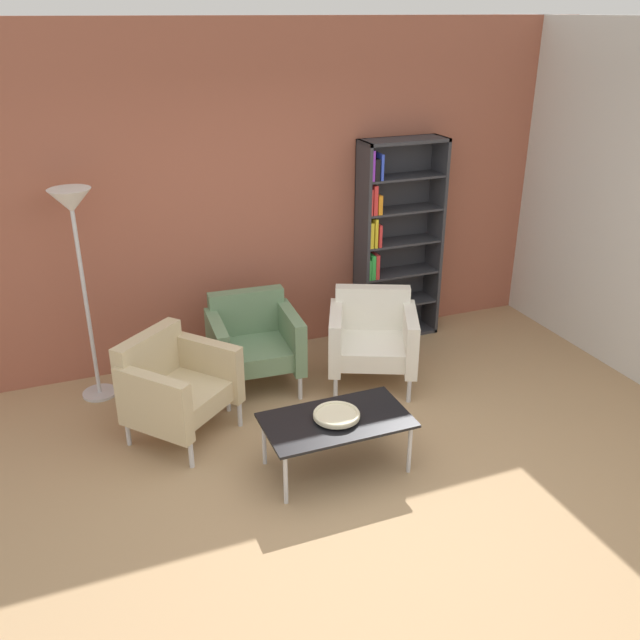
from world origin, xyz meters
name	(u,v)px	position (x,y,z in m)	size (l,w,h in m)	color
ground_plane	(372,500)	(0.00, 0.00, 0.00)	(8.32, 8.32, 0.00)	tan
brick_back_panel	(255,196)	(0.00, 2.46, 1.45)	(6.40, 0.12, 2.90)	#9E5642
bookshelf_tall	(391,243)	(1.25, 2.25, 0.94)	(0.80, 0.30, 1.90)	#333338
coffee_table_low	(336,423)	(-0.08, 0.41, 0.37)	(1.00, 0.56, 0.40)	black
decorative_bowl	(337,415)	(-0.08, 0.41, 0.43)	(0.32, 0.32, 0.05)	beige
armchair_corner_red	(253,341)	(-0.27, 1.76, 0.41)	(0.76, 0.70, 0.78)	slate
armchair_near_window	(372,337)	(0.69, 1.46, 0.41)	(0.91, 0.88, 0.78)	white
armchair_by_bookshelf	(175,385)	(-1.02, 1.26, 0.41)	(0.95, 0.94, 0.78)	#C6B289
floor_lamp_torchiere	(75,227)	(-1.53, 2.07, 1.45)	(0.32, 0.32, 1.74)	silver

